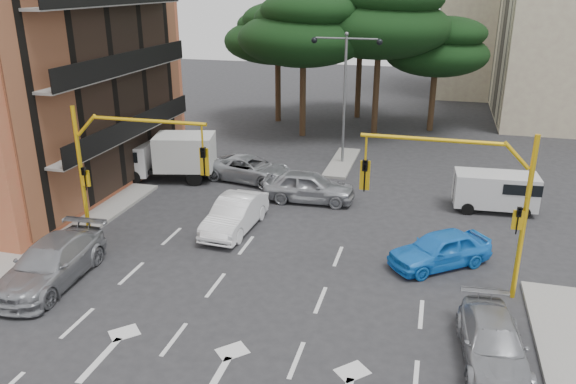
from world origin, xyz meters
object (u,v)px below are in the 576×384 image
at_px(car_white_hatch, 235,214).
at_px(van_white, 495,192).
at_px(car_silver_cross_b, 309,186).
at_px(car_silver_parked, 493,343).
at_px(street_lamp_center, 345,76).
at_px(car_silver_wagon, 51,263).
at_px(signal_mast_left, 118,160).
at_px(car_blue_compact, 440,249).
at_px(signal_mast_right, 472,191).
at_px(car_silver_cross_a, 250,169).
at_px(box_truck_a, 168,158).

xyz_separation_m(car_white_hatch, van_white, (11.50, 5.50, 0.21)).
relative_size(car_silver_cross_b, car_silver_parked, 1.06).
xyz_separation_m(car_silver_parked, van_white, (0.90, 12.45, 0.33)).
distance_m(street_lamp_center, car_silver_wagon, 19.64).
height_order(signal_mast_left, van_white, signal_mast_left).
bearing_deg(car_white_hatch, signal_mast_left, -139.52).
height_order(car_white_hatch, car_silver_cross_b, car_silver_cross_b).
bearing_deg(street_lamp_center, van_white, -33.35).
xyz_separation_m(car_white_hatch, car_blue_compact, (9.00, -1.15, -0.05)).
xyz_separation_m(car_silver_wagon, van_white, (16.50, 11.74, 0.19)).
height_order(car_white_hatch, van_white, van_white).
bearing_deg(signal_mast_right, car_blue_compact, 114.48).
bearing_deg(car_silver_cross_a, car_silver_wagon, 175.50).
height_order(car_silver_cross_a, car_silver_cross_b, car_silver_cross_b).
height_order(car_silver_wagon, car_silver_cross_a, car_silver_wagon).
distance_m(car_blue_compact, car_silver_cross_a, 13.06).
height_order(car_blue_compact, car_silver_cross_a, car_blue_compact).
distance_m(signal_mast_left, car_silver_cross_b, 10.06).
distance_m(signal_mast_right, car_silver_cross_b, 10.82).
distance_m(car_silver_cross_a, box_truck_a, 4.64).
height_order(car_silver_cross_b, box_truck_a, box_truck_a).
height_order(car_silver_parked, box_truck_a, box_truck_a).
relative_size(car_white_hatch, box_truck_a, 0.87).
height_order(signal_mast_right, car_silver_parked, signal_mast_right).
xyz_separation_m(street_lamp_center, car_silver_parked, (7.60, -18.04, -4.78)).
bearing_deg(car_silver_cross_a, signal_mast_left, 177.16).
xyz_separation_m(signal_mast_right, street_lamp_center, (-6.80, 14.01, 1.54)).
height_order(signal_mast_right, car_silver_cross_a, signal_mast_right).
bearing_deg(van_white, car_white_hatch, -68.26).
bearing_deg(street_lamp_center, car_white_hatch, -105.14).
bearing_deg(car_silver_cross_b, van_white, -85.52).
height_order(street_lamp_center, box_truck_a, street_lamp_center).
relative_size(street_lamp_center, car_blue_compact, 1.85).
bearing_deg(signal_mast_left, car_blue_compact, 7.86).
relative_size(signal_mast_left, box_truck_a, 1.12).
bearing_deg(signal_mast_right, car_silver_cross_a, 139.97).
distance_m(car_silver_parked, van_white, 12.48).
bearing_deg(car_silver_cross_b, car_silver_cross_a, 57.80).
distance_m(car_silver_wagon, car_silver_cross_a, 13.29).
bearing_deg(car_silver_cross_a, car_silver_cross_b, -108.87).
distance_m(signal_mast_right, car_white_hatch, 10.70).
bearing_deg(car_silver_parked, car_silver_cross_b, 121.05).
bearing_deg(car_silver_cross_b, street_lamp_center, -7.61).
bearing_deg(car_blue_compact, van_white, 121.62).
distance_m(car_silver_wagon, box_truck_a, 11.85).
xyz_separation_m(signal_mast_right, car_silver_wagon, (-14.80, -3.32, -3.10)).
bearing_deg(car_silver_wagon, box_truck_a, 91.41).
bearing_deg(street_lamp_center, car_silver_cross_a, -135.10).
bearing_deg(signal_mast_left, van_white, 28.80).
height_order(car_white_hatch, car_silver_wagon, car_silver_wagon).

